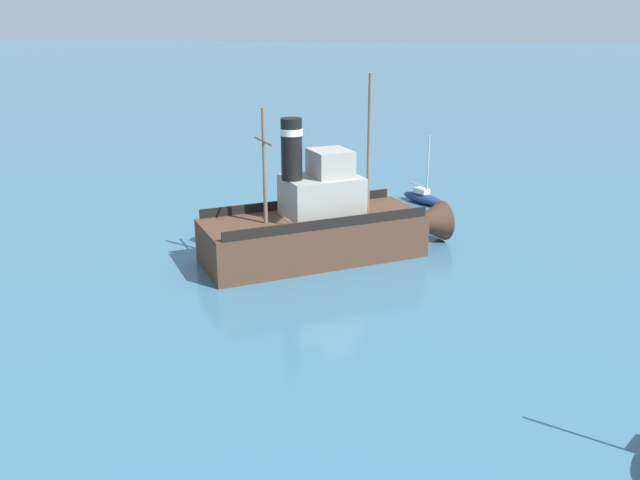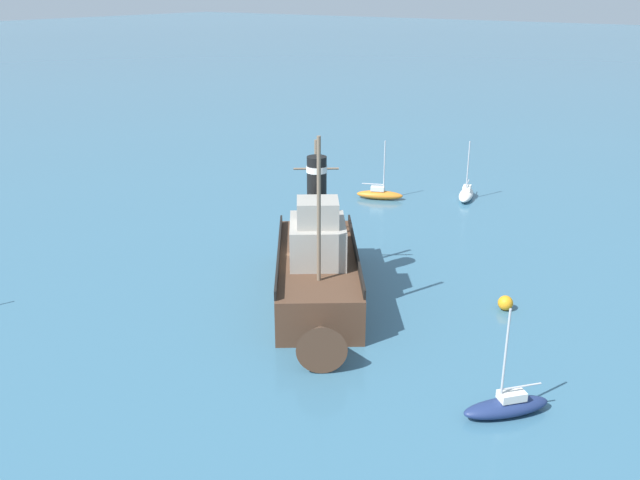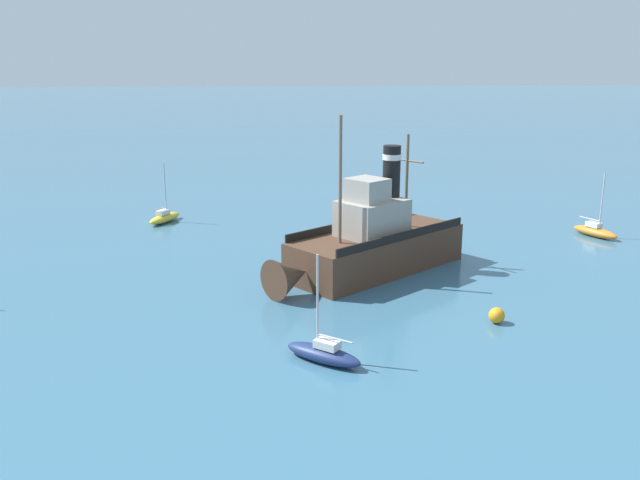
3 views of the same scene
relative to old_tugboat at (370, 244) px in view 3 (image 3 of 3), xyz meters
name	(u,v)px [view 3 (image 3 of 3)]	position (x,y,z in m)	size (l,w,h in m)	color
ground_plane	(381,268)	(0.71, -0.85, -1.83)	(600.00, 600.00, 0.00)	#38667F
old_tugboat	(370,244)	(0.00, 0.00, 0.00)	(11.32, 13.56, 9.90)	#4C3323
sailboat_navy	(324,353)	(-12.66, 4.39, -1.40)	(3.28, 3.62, 4.90)	navy
sailboat_yellow	(165,217)	(15.06, 14.33, -1.40)	(3.85, 2.82, 4.90)	gold
sailboat_orange	(595,231)	(6.86, -18.48, -1.40)	(3.92, 2.56, 4.90)	orange
mooring_buoy	(497,315)	(-9.10, -4.85, -1.42)	(0.82, 0.82, 0.82)	orange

